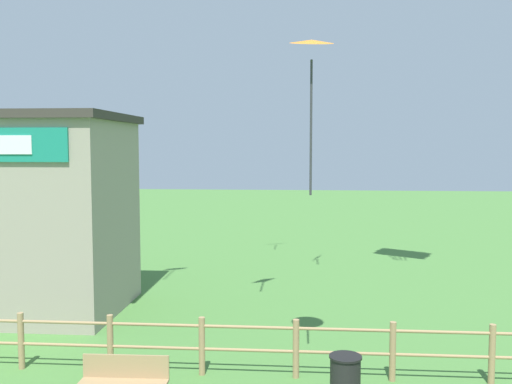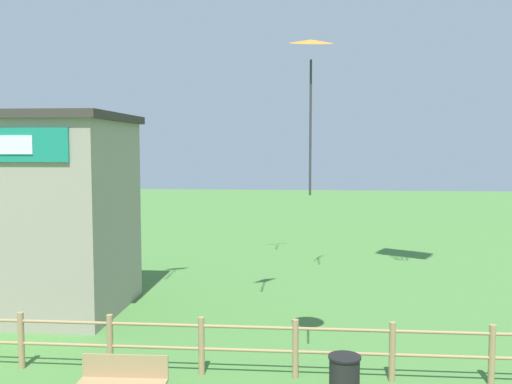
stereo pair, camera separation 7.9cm
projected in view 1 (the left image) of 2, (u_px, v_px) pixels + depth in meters
The scene contains 4 objects.
wooden_fence at pixel (249, 344), 12.48m from camera, with size 14.65×0.14×1.30m.
park_bench_by_building at pixel (125, 379), 11.12m from camera, with size 1.72×0.44×0.96m.
trash_bin at pixel (345, 380), 11.16m from camera, with size 0.64×0.64×0.96m.
kite_orange_delta at pixel (312, 51), 11.79m from camera, with size 1.03×1.02×3.33m.
Camera 1 is at (1.15, -5.86, 5.04)m, focal length 40.00 mm.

